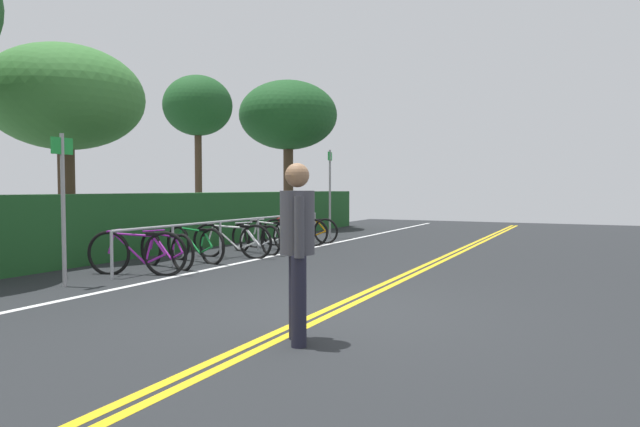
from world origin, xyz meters
TOP-DOWN VIEW (x-y plane):
  - ground_plane at (0.00, 0.00)m, footprint 37.53×13.32m
  - centre_line_yellow_inner at (0.00, -0.08)m, footprint 33.78×0.10m
  - centre_line_yellow_outer at (0.00, 0.08)m, footprint 33.78×0.10m
  - bike_lane_stripe_white at (0.00, 3.35)m, footprint 33.78×0.12m
  - bike_rack at (4.31, 4.09)m, footprint 7.20×0.05m
  - bicycle_0 at (1.21, 4.03)m, footprint 0.65×1.66m
  - bicycle_1 at (2.09, 4.18)m, footprint 0.58×1.62m
  - bicycle_2 at (2.95, 4.23)m, footprint 0.54×1.71m
  - bicycle_3 at (3.82, 3.96)m, footprint 0.46×1.79m
  - bicycle_4 at (4.70, 3.96)m, footprint 0.69×1.66m
  - bicycle_5 at (5.60, 4.15)m, footprint 0.51×1.66m
  - bicycle_6 at (6.52, 3.97)m, footprint 0.66×1.61m
  - bicycle_7 at (7.36, 4.06)m, footprint 0.46×1.74m
  - pedestrian at (-1.20, -0.28)m, footprint 0.42×0.32m
  - sign_post_near at (-0.09, 4.16)m, footprint 0.36×0.06m
  - sign_post_far at (8.70, 4.02)m, footprint 0.36×0.09m
  - hedge_backdrop at (5.81, 6.08)m, footprint 16.15×0.90m
  - tree_mid at (2.46, 7.16)m, footprint 3.21×3.21m
  - tree_far_right at (8.02, 8.13)m, footprint 2.09×2.09m
  - tree_extra at (11.49, 6.94)m, footprint 3.42×3.42m

SIDE VIEW (x-z plane):
  - ground_plane at x=0.00m, z-range -0.05..0.00m
  - centre_line_yellow_inner at x=0.00m, z-range 0.00..0.00m
  - centre_line_yellow_outer at x=0.00m, z-range 0.00..0.00m
  - bike_lane_stripe_white at x=0.00m, z-range 0.00..0.00m
  - bicycle_1 at x=2.09m, z-range -0.02..0.67m
  - bicycle_4 at x=4.70m, z-range -0.02..0.67m
  - bicycle_7 at x=7.36m, z-range -0.02..0.68m
  - bicycle_5 at x=5.60m, z-range -0.02..0.70m
  - bicycle_6 at x=6.52m, z-range -0.02..0.70m
  - bicycle_2 at x=2.95m, z-range -0.02..0.71m
  - bicycle_3 at x=3.82m, z-range -0.02..0.72m
  - bicycle_0 at x=1.21m, z-range -0.02..0.75m
  - bike_rack at x=4.31m, z-range 0.20..0.97m
  - hedge_backdrop at x=5.81m, z-range 0.00..1.32m
  - pedestrian at x=-1.20m, z-range 0.12..1.79m
  - sign_post_near at x=-0.09m, z-range 0.23..2.45m
  - sign_post_far at x=8.70m, z-range 0.24..2.76m
  - tree_mid at x=2.46m, z-range 1.09..5.47m
  - tree_far_right at x=8.02m, z-range 1.47..6.32m
  - tree_extra at x=11.49m, z-range 1.36..6.54m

